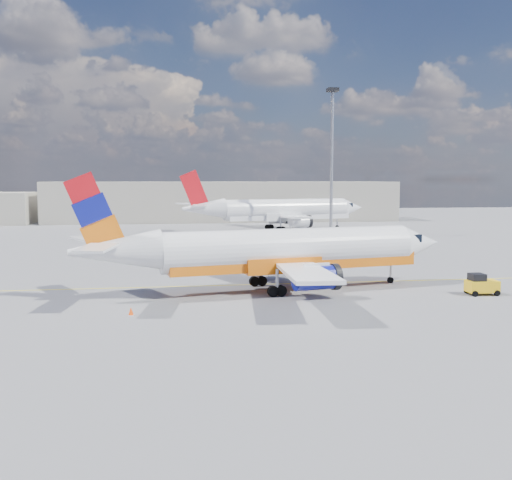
{
  "coord_description": "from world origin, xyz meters",
  "views": [
    {
      "loc": [
        -4.38,
        -41.9,
        8.44
      ],
      "look_at": [
        1.96,
        4.11,
        3.5
      ],
      "focal_mm": 40.0,
      "sensor_mm": 36.0,
      "label": 1
    }
  ],
  "objects": [
    {
      "name": "floodlight_mast",
      "position": [
        18.33,
        40.78,
        13.03
      ],
      "size": [
        1.59,
        1.59,
        21.73
      ],
      "color": "#9D9EA5",
      "rests_on": "ground"
    },
    {
      "name": "traffic_cone",
      "position": [
        -7.35,
        -6.34,
        0.26
      ],
      "size": [
        0.38,
        0.38,
        0.53
      ],
      "color": "white",
      "rests_on": "ground"
    },
    {
      "name": "gse_tug",
      "position": [
        17.64,
        -3.32,
        0.75
      ],
      "size": [
        2.24,
        1.4,
        1.59
      ],
      "rotation": [
        0.0,
        0.0,
        -0.01
      ],
      "color": "black",
      "rests_on": "ground"
    },
    {
      "name": "main_jet",
      "position": [
        3.11,
        0.37,
        3.02
      ],
      "size": [
        29.99,
        23.22,
        9.05
      ],
      "rotation": [
        0.0,
        0.0,
        0.19
      ],
      "color": "white",
      "rests_on": "ground"
    },
    {
      "name": "taxi_line",
      "position": [
        0.0,
        3.0,
        0.01
      ],
      "size": [
        70.0,
        0.15,
        0.01
      ],
      "primitive_type": "cube",
      "color": "yellow",
      "rests_on": "ground"
    },
    {
      "name": "second_jet",
      "position": [
        12.49,
        51.18,
        3.32
      ],
      "size": [
        32.98,
        25.22,
        9.96
      ],
      "rotation": [
        0.0,
        0.0,
        0.24
      ],
      "color": "white",
      "rests_on": "ground"
    },
    {
      "name": "terminal_main",
      "position": [
        5.0,
        75.0,
        4.0
      ],
      "size": [
        70.0,
        14.0,
        8.0
      ],
      "primitive_type": "cube",
      "color": "#B0AA98",
      "rests_on": "ground"
    },
    {
      "name": "ground",
      "position": [
        0.0,
        0.0,
        0.0
      ],
      "size": [
        240.0,
        240.0,
        0.0
      ],
      "primitive_type": "plane",
      "color": "slate",
      "rests_on": "ground"
    }
  ]
}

